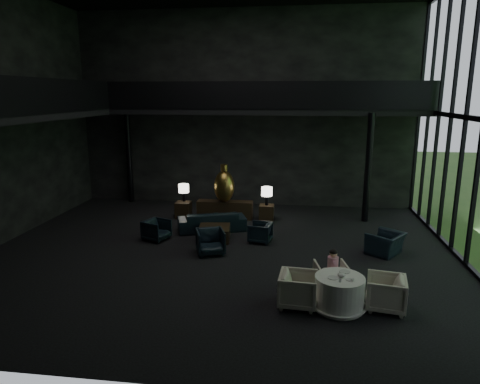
# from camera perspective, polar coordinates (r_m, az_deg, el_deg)

# --- Properties ---
(floor) EXTENTS (14.00, 12.00, 0.02)m
(floor) POSITION_cam_1_polar(r_m,az_deg,el_deg) (12.94, -2.68, -8.14)
(floor) COLOR black
(floor) RESTS_ON ground
(wall_back) EXTENTS (14.00, 0.04, 8.00)m
(wall_back) POSITION_cam_1_polar(r_m,az_deg,el_deg) (18.01, 0.60, 10.89)
(wall_back) COLOR black
(wall_back) RESTS_ON ground
(wall_front) EXTENTS (14.00, 0.04, 8.00)m
(wall_front) POSITION_cam_1_polar(r_m,az_deg,el_deg) (6.29, -12.77, 6.66)
(wall_front) COLOR black
(wall_front) RESTS_ON ground
(mezzanine_left) EXTENTS (2.00, 12.00, 0.25)m
(mezzanine_left) POSITION_cam_1_polar(r_m,az_deg,el_deg) (14.42, -27.36, 8.94)
(mezzanine_left) COLOR black
(mezzanine_left) RESTS_ON wall_left
(mezzanine_back) EXTENTS (12.00, 2.00, 0.25)m
(mezzanine_back) POSITION_cam_1_polar(r_m,az_deg,el_deg) (16.92, 3.60, 10.73)
(mezzanine_back) COLOR black
(mezzanine_back) RESTS_ON wall_back
(railing_left) EXTENTS (0.06, 12.00, 1.00)m
(railing_left) POSITION_cam_1_polar(r_m,az_deg,el_deg) (13.87, -24.15, 11.64)
(railing_left) COLOR black
(railing_left) RESTS_ON mezzanine_left
(railing_back) EXTENTS (12.00, 0.06, 1.00)m
(railing_back) POSITION_cam_1_polar(r_m,az_deg,el_deg) (15.91, 3.38, 12.75)
(railing_back) COLOR black
(railing_back) RESTS_ON mezzanine_back
(column_nw) EXTENTS (0.24, 0.24, 4.00)m
(column_nw) POSITION_cam_1_polar(r_m,az_deg,el_deg) (19.16, -14.59, 4.59)
(column_nw) COLOR black
(column_nw) RESTS_ON floor
(column_ne) EXTENTS (0.24, 0.24, 4.00)m
(column_ne) POSITION_cam_1_polar(r_m,az_deg,el_deg) (16.31, 16.71, 3.05)
(column_ne) COLOR black
(column_ne) RESTS_ON floor
(console) EXTENTS (2.12, 0.48, 0.67)m
(console) POSITION_cam_1_polar(r_m,az_deg,el_deg) (16.34, -2.02, -2.36)
(console) COLOR black
(console) RESTS_ON floor
(bronze_urn) EXTENTS (0.76, 0.76, 1.43)m
(bronze_urn) POSITION_cam_1_polar(r_m,az_deg,el_deg) (16.01, -2.12, 0.80)
(bronze_urn) COLOR #B59128
(bronze_urn) RESTS_ON console
(side_table_left) EXTENTS (0.56, 0.56, 0.61)m
(side_table_left) POSITION_cam_1_polar(r_m,az_deg,el_deg) (16.58, -7.55, -2.35)
(side_table_left) COLOR black
(side_table_left) RESTS_ON floor
(table_lamp_left) EXTENTS (0.40, 0.40, 0.67)m
(table_lamp_left) POSITION_cam_1_polar(r_m,az_deg,el_deg) (16.51, -7.52, 0.39)
(table_lamp_left) COLOR black
(table_lamp_left) RESTS_ON side_table_left
(side_table_right) EXTENTS (0.54, 0.54, 0.59)m
(side_table_right) POSITION_cam_1_polar(r_m,az_deg,el_deg) (16.08, 3.56, -2.78)
(side_table_right) COLOR black
(side_table_right) RESTS_ON floor
(table_lamp_right) EXTENTS (0.41, 0.41, 0.69)m
(table_lamp_right) POSITION_cam_1_polar(r_m,az_deg,el_deg) (15.88, 3.60, -0.04)
(table_lamp_right) COLOR black
(table_lamp_right) RESTS_ON side_table_right
(sofa) EXTENTS (2.69, 1.57, 1.01)m
(sofa) POSITION_cam_1_polar(r_m,az_deg,el_deg) (14.88, -3.79, -3.25)
(sofa) COLOR black
(sofa) RESTS_ON floor
(lounge_armchair_west) EXTENTS (0.85, 0.88, 0.71)m
(lounge_armchair_west) POSITION_cam_1_polar(r_m,az_deg,el_deg) (14.19, -11.06, -4.92)
(lounge_armchair_west) COLOR black
(lounge_armchair_west) RESTS_ON floor
(lounge_armchair_east) EXTENTS (0.67, 0.70, 0.63)m
(lounge_armchair_east) POSITION_cam_1_polar(r_m,az_deg,el_deg) (13.77, 2.69, -5.42)
(lounge_armchair_east) COLOR black
(lounge_armchair_east) RESTS_ON floor
(lounge_armchair_south) EXTENTS (1.05, 1.02, 0.86)m
(lounge_armchair_south) POSITION_cam_1_polar(r_m,az_deg,el_deg) (12.77, -3.97, -6.39)
(lounge_armchair_south) COLOR black
(lounge_armchair_south) RESTS_ON floor
(window_armchair) EXTENTS (1.05, 1.12, 0.82)m
(window_armchair) POSITION_cam_1_polar(r_m,az_deg,el_deg) (13.44, 18.84, -6.17)
(window_armchair) COLOR black
(window_armchair) RESTS_ON floor
(coffee_table) EXTENTS (1.09, 1.09, 0.44)m
(coffee_table) POSITION_cam_1_polar(r_m,az_deg,el_deg) (14.01, -3.45, -5.51)
(coffee_table) COLOR black
(coffee_table) RESTS_ON floor
(dining_table) EXTENTS (1.23, 1.23, 0.75)m
(dining_table) POSITION_cam_1_polar(r_m,az_deg,el_deg) (9.94, 13.07, -13.20)
(dining_table) COLOR white
(dining_table) RESTS_ON floor
(dining_chair_north) EXTENTS (0.82, 0.79, 0.73)m
(dining_chair_north) POSITION_cam_1_polar(r_m,az_deg,el_deg) (10.76, 12.02, -10.82)
(dining_chair_north) COLOR silver
(dining_chair_north) RESTS_ON floor
(dining_chair_east) EXTENTS (0.96, 1.01, 0.91)m
(dining_chair_east) POSITION_cam_1_polar(r_m,az_deg,el_deg) (10.14, 18.87, -12.25)
(dining_chair_east) COLOR beige
(dining_chair_east) RESTS_ON floor
(dining_chair_west) EXTENTS (0.91, 0.97, 0.93)m
(dining_chair_west) POSITION_cam_1_polar(r_m,az_deg,el_deg) (9.85, 7.80, -12.35)
(dining_chair_west) COLOR #ADA691
(dining_chair_west) RESTS_ON floor
(child) EXTENTS (0.26, 0.26, 0.56)m
(child) POSITION_cam_1_polar(r_m,az_deg,el_deg) (10.68, 12.30, -8.93)
(child) COLOR pink
(child) RESTS_ON dining_chair_north
(plate_a) EXTENTS (0.29, 0.29, 0.01)m
(plate_a) POSITION_cam_1_polar(r_m,az_deg,el_deg) (9.68, 12.32, -11.11)
(plate_a) COLOR white
(plate_a) RESTS_ON dining_table
(plate_b) EXTENTS (0.26, 0.26, 0.02)m
(plate_b) POSITION_cam_1_polar(r_m,az_deg,el_deg) (10.04, 13.79, -10.27)
(plate_b) COLOR white
(plate_b) RESTS_ON dining_table
(saucer) EXTENTS (0.17, 0.17, 0.01)m
(saucer) POSITION_cam_1_polar(r_m,az_deg,el_deg) (9.66, 14.37, -11.27)
(saucer) COLOR white
(saucer) RESTS_ON dining_table
(coffee_cup) EXTENTS (0.10, 0.10, 0.06)m
(coffee_cup) POSITION_cam_1_polar(r_m,az_deg,el_deg) (9.62, 14.78, -11.18)
(coffee_cup) COLOR white
(coffee_cup) RESTS_ON saucer
(cereal_bowl) EXTENTS (0.17, 0.17, 0.08)m
(cereal_bowl) POSITION_cam_1_polar(r_m,az_deg,el_deg) (9.77, 13.37, -10.70)
(cereal_bowl) COLOR white
(cereal_bowl) RESTS_ON dining_table
(cream_pot) EXTENTS (0.07, 0.07, 0.06)m
(cream_pot) POSITION_cam_1_polar(r_m,az_deg,el_deg) (9.52, 13.18, -11.41)
(cream_pot) COLOR #99999E
(cream_pot) RESTS_ON dining_table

